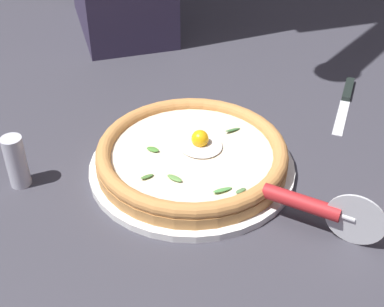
{
  "coord_description": "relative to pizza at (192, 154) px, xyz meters",
  "views": [
    {
      "loc": [
        0.55,
        -0.37,
        0.53
      ],
      "look_at": [
        0.0,
        0.03,
        0.03
      ],
      "focal_mm": 49.95,
      "sensor_mm": 36.0,
      "label": 1
    }
  ],
  "objects": [
    {
      "name": "ground_plane",
      "position": [
        -0.0,
        -0.03,
        -0.05
      ],
      "size": [
        2.4,
        2.4,
        0.03
      ],
      "primitive_type": "cube",
      "color": "#38363F",
      "rests_on": "ground"
    },
    {
      "name": "pizza_plate",
      "position": [
        0.0,
        -0.0,
        -0.02
      ],
      "size": [
        0.33,
        0.33,
        0.01
      ],
      "primitive_type": "cylinder",
      "color": "white",
      "rests_on": "ground"
    },
    {
      "name": "pizza",
      "position": [
        0.0,
        0.0,
        0.0
      ],
      "size": [
        0.3,
        0.3,
        0.05
      ],
      "color": "#C28647",
      "rests_on": "pizza_plate"
    },
    {
      "name": "pizza_cutter",
      "position": [
        0.21,
        0.06,
        0.01
      ],
      "size": [
        0.16,
        0.09,
        0.08
      ],
      "color": "silver",
      "rests_on": "ground"
    },
    {
      "name": "table_knife",
      "position": [
        -0.0,
        0.37,
        -0.03
      ],
      "size": [
        0.13,
        0.18,
        0.01
      ],
      "color": "silver",
      "rests_on": "ground"
    },
    {
      "name": "pepper_shaker",
      "position": [
        -0.13,
        -0.24,
        0.01
      ],
      "size": [
        0.03,
        0.03,
        0.09
      ],
      "primitive_type": "cylinder",
      "color": "silver",
      "rests_on": "ground"
    }
  ]
}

